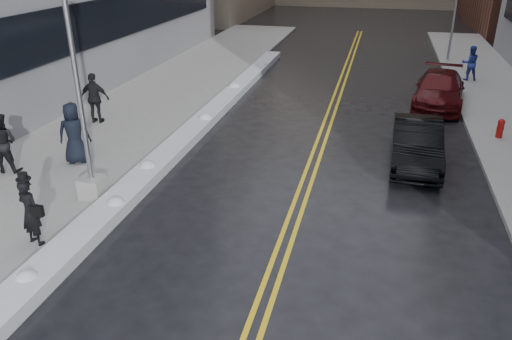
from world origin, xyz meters
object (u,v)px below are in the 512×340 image
Objects in this scene: lamppost at (82,118)px; fire_hydrant at (501,127)px; traffic_signal at (456,6)px; pedestrian_c at (74,133)px; pedestrian_fedora at (30,212)px; pedestrian_d at (95,98)px; car_black at (416,143)px; pedestrian_east at (470,63)px; car_maroon at (439,89)px; pedestrian_b at (2,143)px.

fire_hydrant is at bearing 33.04° from lamppost.
lamppost is at bearing -118.21° from traffic_signal.
fire_hydrant is at bearing 178.97° from pedestrian_c.
pedestrian_fedora is 0.84× the size of pedestrian_d.
pedestrian_c is 11.32m from car_black.
lamppost is 3.11m from pedestrian_c.
pedestrian_fedora is 11.90m from car_black.
pedestrian_east is 5.09m from car_maroon.
pedestrian_fedora is at bearing 47.36° from pedestrian_east.
pedestrian_east reaches higher than pedestrian_fedora.
car_maroon is at bearing 80.66° from car_black.
fire_hydrant is 0.14× the size of car_maroon.
traffic_signal is (-0.50, 14.00, 2.85)m from fire_hydrant.
car_maroon is (-1.37, -9.74, -2.66)m from traffic_signal.
car_maroon is at bearing 49.60° from lamppost.
lamppost reaches higher than pedestrian_d.
pedestrian_c is (-14.13, -5.88, 0.62)m from fire_hydrant.
lamppost reaches higher than traffic_signal.
pedestrian_east is at bearing -150.56° from pedestrian_d.
lamppost is 16.20m from car_maroon.
car_black is at bearing -173.08° from pedestrian_b.
pedestrian_east is 0.35× the size of car_maroon.
fire_hydrant is 4.66m from car_maroon.
pedestrian_c is (-13.63, -19.88, -2.23)m from traffic_signal.
pedestrian_c is at bearing -164.20° from car_black.
pedestrian_east is at bearing 89.81° from fire_hydrant.
pedestrian_fedora reaches higher than car_maroon.
fire_hydrant is (12.30, 8.00, -1.98)m from lamppost.
pedestrian_fedora is (-12.38, -10.54, 0.46)m from fire_hydrant.
car_black is at bearing -126.66° from pedestrian_fedora.
pedestrian_b is (-3.54, 3.47, 0.11)m from pedestrian_fedora.
pedestrian_east reaches higher than car_black.
pedestrian_fedora is at bearing -139.58° from fire_hydrant.
pedestrian_c is at bearing -157.45° from pedestrian_b.
fire_hydrant is 0.43× the size of pedestrian_fedora.
lamppost is 4.45× the size of pedestrian_fedora.
car_maroon is at bearing 57.92° from pedestrian_east.
fire_hydrant is 0.40× the size of pedestrian_east.
traffic_signal reaches higher than pedestrian_east.
pedestrian_east is at bearing -145.66° from pedestrian_b.
pedestrian_c is at bearing 36.20° from pedestrian_east.
traffic_signal is 26.21m from pedestrian_b.
pedestrian_fedora is at bearing -115.83° from traffic_signal.
traffic_signal is 27.37m from pedestrian_fedora.
pedestrian_fedora is 0.88× the size of pedestrian_b.
fire_hydrant is at bearing -58.85° from car_maroon.
pedestrian_b is at bearing -126.21° from traffic_signal.
car_black is at bearing -136.84° from fire_hydrant.
pedestrian_d is at bearing -133.23° from traffic_signal.
pedestrian_d reaches higher than car_black.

